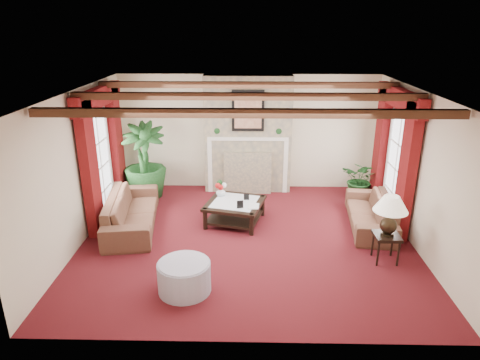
{
  "coord_description": "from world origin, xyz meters",
  "views": [
    {
      "loc": [
        0.03,
        -7.1,
        3.78
      ],
      "look_at": [
        -0.13,
        0.4,
        1.02
      ],
      "focal_mm": 32.0,
      "sensor_mm": 36.0,
      "label": 1
    }
  ],
  "objects_px": {
    "sofa_left": "(131,206)",
    "coffee_table": "(235,212)",
    "sofa_right": "(371,208)",
    "ottoman": "(184,277)",
    "side_table": "(385,248)",
    "potted_palm": "(145,177)"
  },
  "relations": [
    {
      "from": "sofa_right",
      "to": "ottoman",
      "type": "bearing_deg",
      "value": -49.42
    },
    {
      "from": "sofa_right",
      "to": "ottoman",
      "type": "height_order",
      "value": "sofa_right"
    },
    {
      "from": "coffee_table",
      "to": "side_table",
      "type": "bearing_deg",
      "value": -14.7
    },
    {
      "from": "sofa_right",
      "to": "side_table",
      "type": "distance_m",
      "value": 1.34
    },
    {
      "from": "sofa_left",
      "to": "coffee_table",
      "type": "xyz_separation_m",
      "value": [
        2.01,
        0.25,
        -0.22
      ]
    },
    {
      "from": "sofa_left",
      "to": "coffee_table",
      "type": "height_order",
      "value": "sofa_left"
    },
    {
      "from": "ottoman",
      "to": "sofa_left",
      "type": "bearing_deg",
      "value": 122.14
    },
    {
      "from": "ottoman",
      "to": "coffee_table",
      "type": "bearing_deg",
      "value": 74.22
    },
    {
      "from": "coffee_table",
      "to": "side_table",
      "type": "relative_size",
      "value": 2.18
    },
    {
      "from": "potted_palm",
      "to": "coffee_table",
      "type": "distance_m",
      "value": 2.46
    },
    {
      "from": "sofa_left",
      "to": "coffee_table",
      "type": "distance_m",
      "value": 2.04
    },
    {
      "from": "side_table",
      "to": "ottoman",
      "type": "xyz_separation_m",
      "value": [
        -3.25,
        -0.94,
        -0.01
      ]
    },
    {
      "from": "sofa_right",
      "to": "coffee_table",
      "type": "distance_m",
      "value": 2.68
    },
    {
      "from": "sofa_left",
      "to": "potted_palm",
      "type": "relative_size",
      "value": 1.23
    },
    {
      "from": "sofa_left",
      "to": "ottoman",
      "type": "distance_m",
      "value": 2.52
    },
    {
      "from": "sofa_right",
      "to": "ottoman",
      "type": "relative_size",
      "value": 2.56
    },
    {
      "from": "sofa_right",
      "to": "potted_palm",
      "type": "distance_m",
      "value": 4.95
    },
    {
      "from": "coffee_table",
      "to": "ottoman",
      "type": "height_order",
      "value": "ottoman"
    },
    {
      "from": "side_table",
      "to": "ottoman",
      "type": "relative_size",
      "value": 0.61
    },
    {
      "from": "sofa_left",
      "to": "sofa_right",
      "type": "height_order",
      "value": "sofa_left"
    },
    {
      "from": "potted_palm",
      "to": "sofa_left",
      "type": "bearing_deg",
      "value": -87.34
    },
    {
      "from": "sofa_left",
      "to": "side_table",
      "type": "relative_size",
      "value": 4.75
    }
  ]
}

